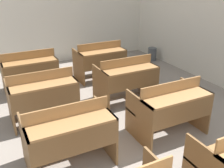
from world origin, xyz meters
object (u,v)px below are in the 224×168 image
object	(u,v)px
bench_back_left	(30,70)
bench_third_right	(126,78)
bench_third_left	(43,94)
wastepaper_bin	(152,54)
bench_back_right	(100,60)
bench_second_right	(170,107)
bench_second_left	(69,134)

from	to	relation	value
bench_back_left	bench_third_right	bearing A→B (deg)	-39.38
bench_third_left	bench_third_right	bearing A→B (deg)	0.44
bench_third_right	wastepaper_bin	size ratio (longest dim) A/B	2.97
bench_back_right	bench_second_right	bearing A→B (deg)	-90.70
bench_back_right	wastepaper_bin	distance (m)	2.00
bench_back_right	wastepaper_bin	xyz separation A→B (m)	(1.89, 0.59, -0.27)
bench_second_left	bench_third_left	bearing A→B (deg)	91.03
bench_third_right	wastepaper_bin	bearing A→B (deg)	44.16
bench_second_left	bench_back_left	size ratio (longest dim) A/B	1.00
bench_back_left	bench_back_right	distance (m)	1.59
bench_second_left	wastepaper_bin	size ratio (longest dim) A/B	2.97
bench_third_left	bench_back_left	world-z (taller)	same
bench_third_left	wastepaper_bin	bearing A→B (deg)	28.12
bench_second_left	wastepaper_bin	world-z (taller)	bench_second_left
bench_back_left	wastepaper_bin	size ratio (longest dim) A/B	2.97
bench_third_right	bench_back_left	size ratio (longest dim) A/B	1.00
bench_second_left	bench_second_right	world-z (taller)	same
bench_second_left	bench_third_right	bearing A→B (deg)	39.65
bench_second_left	bench_back_left	bearing A→B (deg)	89.70
bench_second_right	bench_back_left	distance (m)	3.02
bench_back_right	wastepaper_bin	world-z (taller)	bench_back_right
bench_second_right	bench_back_right	xyz separation A→B (m)	(0.03, 2.59, 0.00)
bench_back_left	bench_back_right	world-z (taller)	same
bench_third_left	bench_back_right	size ratio (longest dim) A/B	1.00
bench_third_right	bench_back_left	distance (m)	2.01
wastepaper_bin	bench_third_right	bearing A→B (deg)	-135.84
bench_third_right	wastepaper_bin	distance (m)	2.69
bench_third_left	wastepaper_bin	size ratio (longest dim) A/B	2.97
bench_second_right	bench_third_left	distance (m)	2.06
bench_second_right	bench_third_left	xyz separation A→B (m)	(-1.59, 1.30, 0.00)
bench_back_left	wastepaper_bin	world-z (taller)	bench_back_left
bench_back_left	bench_second_left	bearing A→B (deg)	-90.30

